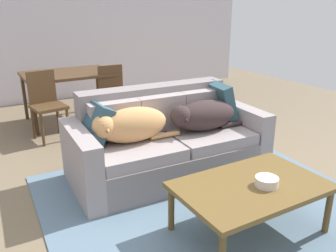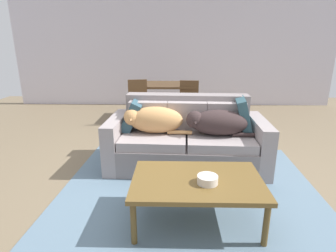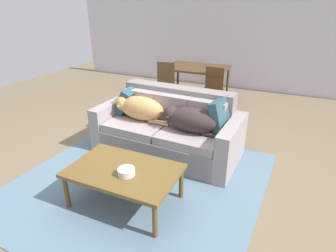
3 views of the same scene
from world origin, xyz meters
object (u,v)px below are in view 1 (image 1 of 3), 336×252
throw_pillow_by_right_arm (221,103)px  dining_chair_near_left (46,102)px  dog_on_right_cushion (202,115)px  dining_chair_near_right (114,93)px  bowl_on_coffee_table (267,182)px  couch (166,142)px  coffee_table (251,189)px  dog_on_left_cushion (130,125)px  dining_table (68,77)px  throw_pillow_by_left_arm (95,124)px

throw_pillow_by_right_arm → dining_chair_near_left: bearing=134.1°
dog_on_right_cushion → dining_chair_near_right: (-0.24, 1.88, -0.13)m
dining_chair_near_left → throw_pillow_by_right_arm: bearing=-54.1°
throw_pillow_by_right_arm → bowl_on_coffee_table: 1.50m
couch → bowl_on_coffee_table: size_ratio=11.51×
throw_pillow_by_right_arm → coffee_table: throw_pillow_by_right_arm is taller
dog_on_left_cushion → bowl_on_coffee_table: dog_on_left_cushion is taller
dining_table → dining_chair_near_right: (0.51, -0.53, -0.19)m
throw_pillow_by_left_arm → dining_table: size_ratio=0.32×
dog_on_left_cushion → throw_pillow_by_right_arm: size_ratio=1.92×
throw_pillow_by_left_arm → dining_chair_near_left: bearing=94.6°
dog_on_right_cushion → dining_chair_near_right: dining_chair_near_right is taller
couch → throw_pillow_by_right_arm: (0.73, 0.02, 0.32)m
dog_on_right_cushion → dining_table: size_ratio=0.70×
dog_on_right_cushion → bowl_on_coffee_table: dog_on_right_cushion is taller
dog_on_left_cushion → dining_chair_near_right: 1.90m
bowl_on_coffee_table → dining_chair_near_left: (-0.97, 2.99, 0.04)m
dog_on_right_cushion → bowl_on_coffee_table: 1.22m
couch → throw_pillow_by_right_arm: bearing=4.2°
throw_pillow_by_right_arm → dining_chair_near_left: (-1.59, 1.64, -0.16)m
couch → dining_chair_near_right: size_ratio=2.34×
dog_on_left_cushion → throw_pillow_by_left_arm: size_ratio=2.16×
throw_pillow_by_left_arm → dog_on_right_cushion: bearing=-12.0°
dog_on_right_cushion → dining_chair_near_right: bearing=99.9°
dog_on_left_cushion → dining_chair_near_left: (-0.42, 1.74, -0.13)m
couch → dining_table: couch is taller
couch → dog_on_right_cushion: size_ratio=2.30×
dog_on_right_cushion → coffee_table: size_ratio=0.78×
throw_pillow_by_right_arm → dining_table: (-1.12, 2.24, 0.02)m
throw_pillow_by_right_arm → couch: bearing=-178.2°
couch → bowl_on_coffee_table: 1.34m
throw_pillow_by_left_arm → dog_on_left_cushion: bearing=-29.5°
couch → dining_chair_near_right: (0.11, 1.73, 0.15)m
dining_chair_near_left → dog_on_left_cushion: bearing=-84.8°
dining_chair_near_right → bowl_on_coffee_table: bearing=-86.2°
coffee_table → dining_chair_near_right: dining_chair_near_right is taller
dog_on_right_cushion → throw_pillow_by_left_arm: bearing=170.5°
dog_on_left_cushion → couch: bearing=12.6°
dining_table → dining_chair_near_left: bearing=-127.6°
couch → throw_pillow_by_left_arm: couch is taller
throw_pillow_by_left_arm → dining_chair_near_left: dining_chair_near_left is taller
coffee_table → dining_chair_near_right: 2.99m
dining_chair_near_left → dining_chair_near_right: size_ratio=1.03×
dining_table → dining_chair_near_right: dining_chair_near_right is taller
couch → throw_pillow_by_left_arm: (-0.73, 0.09, 0.30)m
bowl_on_coffee_table → throw_pillow_by_left_arm: bearing=121.0°
dog_on_right_cushion → throw_pillow_by_right_arm: 0.41m
couch → dining_chair_near_left: 1.87m
dog_on_left_cushion → throw_pillow_by_left_arm: throw_pillow_by_left_arm is taller
dining_chair_near_right → dining_chair_near_left: bearing=-172.1°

